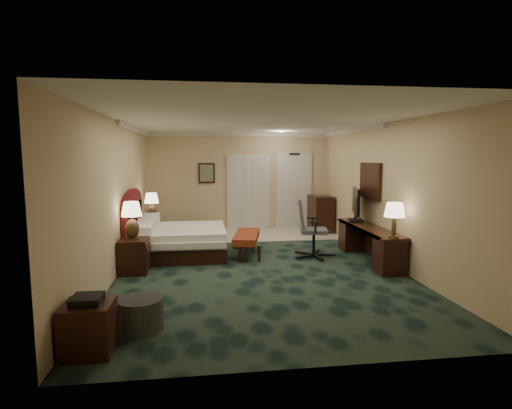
{
  "coord_description": "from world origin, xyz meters",
  "views": [
    {
      "loc": [
        -1.01,
        -7.33,
        2.06
      ],
      "look_at": [
        0.05,
        0.6,
        1.09
      ],
      "focal_mm": 28.0,
      "sensor_mm": 36.0,
      "label": 1
    }
  ],
  "objects": [
    {
      "name": "wall_front",
      "position": [
        0.0,
        -3.75,
        1.35
      ],
      "size": [
        5.0,
        0.0,
        2.7
      ],
      "primitive_type": "cube",
      "color": "beige",
      "rests_on": "ground"
    },
    {
      "name": "desk_chair",
      "position": [
        1.23,
        0.46,
        0.6
      ],
      "size": [
        0.8,
        0.77,
        1.2
      ],
      "primitive_type": null,
      "rotation": [
        0.0,
        0.0,
        -0.18
      ],
      "color": "#44434E",
      "rests_on": "ground"
    },
    {
      "name": "ottoman",
      "position": [
        -1.77,
        -2.64,
        0.19
      ],
      "size": [
        0.68,
        0.68,
        0.39
      ],
      "primitive_type": "cylinder",
      "rotation": [
        0.0,
        0.0,
        0.31
      ],
      "color": "#29292D",
      "rests_on": "ground"
    },
    {
      "name": "entry_door",
      "position": [
        1.55,
        3.72,
        1.05
      ],
      "size": [
        1.02,
        0.06,
        2.18
      ],
      "primitive_type": "cube",
      "color": "silver",
      "rests_on": "ground"
    },
    {
      "name": "lamp_near",
      "position": [
        -2.25,
        -0.22,
        0.94
      ],
      "size": [
        0.43,
        0.43,
        0.67
      ],
      "primitive_type": null,
      "rotation": [
        0.0,
        0.0,
        -0.26
      ],
      "color": "#311F11",
      "rests_on": "nightstand_near"
    },
    {
      "name": "headboard",
      "position": [
        -2.44,
        1.0,
        0.7
      ],
      "size": [
        0.12,
        2.0,
        1.4
      ],
      "primitive_type": null,
      "color": "#48090E",
      "rests_on": "ground"
    },
    {
      "name": "ceiling",
      "position": [
        0.0,
        0.0,
        2.7
      ],
      "size": [
        5.0,
        7.5,
        0.0
      ],
      "primitive_type": "cube",
      "color": "white",
      "rests_on": "wall_back"
    },
    {
      "name": "crown_molding",
      "position": [
        0.0,
        0.0,
        2.65
      ],
      "size": [
        5.0,
        7.5,
        0.1
      ],
      "primitive_type": null,
      "color": "silver",
      "rests_on": "wall_back"
    },
    {
      "name": "closet_doors",
      "position": [
        0.25,
        3.71,
        1.05
      ],
      "size": [
        1.2,
        0.06,
        2.1
      ],
      "primitive_type": "cube",
      "color": "#B8B8B7",
      "rests_on": "ground"
    },
    {
      "name": "wall_right",
      "position": [
        2.5,
        0.0,
        1.35
      ],
      "size": [
        0.0,
        7.5,
        2.7
      ],
      "primitive_type": "cube",
      "color": "beige",
      "rests_on": "ground"
    },
    {
      "name": "bed",
      "position": [
        -1.48,
        0.97,
        0.29
      ],
      "size": [
        1.84,
        1.7,
        0.58
      ],
      "primitive_type": "cube",
      "color": "white",
      "rests_on": "ground"
    },
    {
      "name": "desk_lamp",
      "position": [
        2.23,
        -0.96,
        0.98
      ],
      "size": [
        0.36,
        0.36,
        0.61
      ],
      "primitive_type": null,
      "rotation": [
        0.0,
        0.0,
        -0.02
      ],
      "color": "#311F11",
      "rests_on": "desk"
    },
    {
      "name": "tv",
      "position": [
        2.23,
        0.76,
        1.03
      ],
      "size": [
        0.32,
        0.91,
        0.72
      ],
      "primitive_type": "cube",
      "rotation": [
        0.0,
        0.0,
        -0.26
      ],
      "color": "black",
      "rests_on": "desk"
    },
    {
      "name": "bed_bench",
      "position": [
        -0.12,
        0.82,
        0.23
      ],
      "size": [
        0.73,
        1.42,
        0.46
      ],
      "primitive_type": "cube",
      "rotation": [
        0.0,
        0.0,
        -0.2
      ],
      "color": "maroon",
      "rests_on": "ground"
    },
    {
      "name": "tile_patch",
      "position": [
        0.9,
        2.9,
        0.01
      ],
      "size": [
        3.2,
        1.7,
        0.01
      ],
      "primitive_type": "cube",
      "color": "beige",
      "rests_on": "ground"
    },
    {
      "name": "wall_left",
      "position": [
        -2.5,
        0.0,
        1.35
      ],
      "size": [
        0.0,
        7.5,
        2.7
      ],
      "primitive_type": "cube",
      "color": "beige",
      "rests_on": "ground"
    },
    {
      "name": "wall_mirror",
      "position": [
        2.46,
        0.6,
        1.55
      ],
      "size": [
        0.05,
        0.95,
        0.75
      ],
      "primitive_type": "cube",
      "color": "white",
      "rests_on": "wall_right"
    },
    {
      "name": "lamp_far",
      "position": [
        -2.23,
        2.35,
        0.87
      ],
      "size": [
        0.42,
        0.42,
        0.64
      ],
      "primitive_type": null,
      "rotation": [
        0.0,
        0.0,
        -0.29
      ],
      "color": "#311F11",
      "rests_on": "nightstand_far"
    },
    {
      "name": "nightstand_far",
      "position": [
        -2.26,
        2.3,
        0.27
      ],
      "size": [
        0.44,
        0.5,
        0.55
      ],
      "primitive_type": "cube",
      "color": "black",
      "rests_on": "ground"
    },
    {
      "name": "desk",
      "position": [
        2.23,
        0.06,
        0.34
      ],
      "size": [
        0.5,
        2.32,
        0.67
      ],
      "primitive_type": "cube",
      "color": "black",
      "rests_on": "ground"
    },
    {
      "name": "nightstand_near",
      "position": [
        -2.24,
        -0.19,
        0.3
      ],
      "size": [
        0.48,
        0.56,
        0.61
      ],
      "primitive_type": "cube",
      "color": "black",
      "rests_on": "ground"
    },
    {
      "name": "wall_back",
      "position": [
        0.0,
        3.75,
        1.35
      ],
      "size": [
        5.0,
        0.0,
        2.7
      ],
      "primitive_type": "cube",
      "color": "beige",
      "rests_on": "ground"
    },
    {
      "name": "side_table",
      "position": [
        -2.22,
        -3.15,
        0.27
      ],
      "size": [
        0.5,
        0.5,
        0.54
      ],
      "primitive_type": "cube",
      "color": "black",
      "rests_on": "ground"
    },
    {
      "name": "minibar",
      "position": [
        2.19,
        3.2,
        0.49
      ],
      "size": [
        0.52,
        0.93,
        0.98
      ],
      "primitive_type": "cube",
      "color": "black",
      "rests_on": "ground"
    },
    {
      "name": "floor",
      "position": [
        0.0,
        0.0,
        0.0
      ],
      "size": [
        5.0,
        7.5,
        0.0
      ],
      "primitive_type": "cube",
      "color": "black",
      "rests_on": "ground"
    },
    {
      "name": "wall_art",
      "position": [
        -0.9,
        3.71,
        1.6
      ],
      "size": [
        0.45,
        0.06,
        0.55
      ],
      "primitive_type": "cube",
      "color": "#4D6B57",
      "rests_on": "wall_back"
    }
  ]
}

